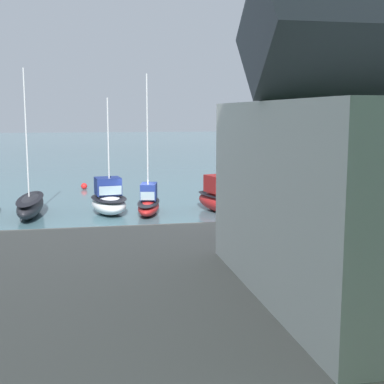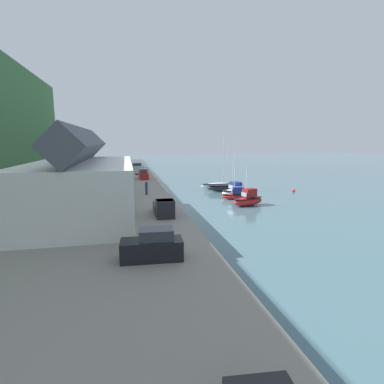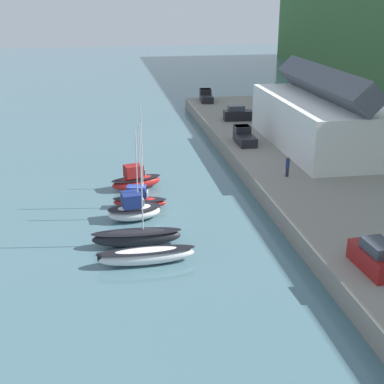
{
  "view_description": "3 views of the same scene",
  "coord_description": "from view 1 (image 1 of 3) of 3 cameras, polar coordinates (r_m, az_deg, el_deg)",
  "views": [
    {
      "loc": [
        3.33,
        37.22,
        7.12
      ],
      "look_at": [
        -2.71,
        6.46,
        2.44
      ],
      "focal_mm": 50.0,
      "sensor_mm": 36.0,
      "label": 1
    },
    {
      "loc": [
        -47.47,
        17.99,
        9.7
      ],
      "look_at": [
        -0.78,
        7.74,
        1.53
      ],
      "focal_mm": 28.0,
      "sensor_mm": 36.0,
      "label": 2
    },
    {
      "loc": [
        46.2,
        -2.83,
        19.19
      ],
      "look_at": [
        2.45,
        4.58,
        2.49
      ],
      "focal_mm": 50.0,
      "sensor_mm": 36.0,
      "label": 3
    }
  ],
  "objects": [
    {
      "name": "person_on_quay",
      "position": [
        23.23,
        3.74,
        -2.31
      ],
      "size": [
        0.4,
        0.4,
        2.14
      ],
      "color": "#232838",
      "rests_on": "quay_promenade"
    },
    {
      "name": "ground_plane",
      "position": [
        38.04,
        -5.89,
        -2.34
      ],
      "size": [
        320.0,
        320.0,
        0.0
      ],
      "primitive_type": "plane",
      "color": "#476B75"
    },
    {
      "name": "moored_boat_3",
      "position": [
        38.68,
        -16.85,
        -1.31
      ],
      "size": [
        1.85,
        7.28,
        10.03
      ],
      "rotation": [
        0.0,
        0.0,
        -0.03
      ],
      "color": "black",
      "rests_on": "ground_plane"
    },
    {
      "name": "quay_promenade",
      "position": [
        15.89,
        1.97,
        -14.8
      ],
      "size": [
        92.62,
        22.8,
        1.67
      ],
      "color": "gray",
      "rests_on": "ground_plane"
    },
    {
      "name": "moored_boat_2",
      "position": [
        38.33,
        -8.88,
        -0.88
      ],
      "size": [
        3.01,
        5.06,
        8.12
      ],
      "rotation": [
        0.0,
        0.0,
        0.13
      ],
      "color": "white",
      "rests_on": "ground_plane"
    },
    {
      "name": "moored_boat_1",
      "position": [
        37.92,
        -4.64,
        -1.13
      ],
      "size": [
        2.49,
        5.3,
        9.71
      ],
      "rotation": [
        0.0,
        0.0,
        -0.2
      ],
      "color": "red",
      "rests_on": "ground_plane"
    },
    {
      "name": "moored_boat_0",
      "position": [
        38.71,
        2.87,
        -0.67
      ],
      "size": [
        3.24,
        5.59,
        5.98
      ],
      "rotation": [
        0.0,
        0.0,
        0.28
      ],
      "color": "red",
      "rests_on": "ground_plane"
    },
    {
      "name": "mooring_buoy_0",
      "position": [
        50.94,
        -11.44,
        0.62
      ],
      "size": [
        0.58,
        0.58,
        0.58
      ],
      "color": "red",
      "rests_on": "ground_plane"
    }
  ]
}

